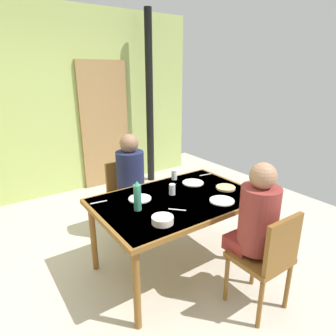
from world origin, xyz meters
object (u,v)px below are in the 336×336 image
Objects in this scene: chair_far_diner at (126,194)px; water_bottle_green_near at (137,197)px; person_near_diner at (257,217)px; serving_bowl_center at (163,220)px; person_far_diner at (131,174)px; chair_near_diner at (268,257)px; dining_table at (177,205)px.

water_bottle_green_near is at bearing 69.59° from chair_far_diner.
person_near_diner is 4.53× the size of serving_bowl_center.
chair_far_diner is 1.61m from person_near_diner.
person_far_diner is 2.97× the size of water_bottle_green_near.
person_far_diner is at bearing 90.00° from chair_far_diner.
person_near_diner is 1.45m from person_far_diner.
water_bottle_green_near is 1.53× the size of serving_bowl_center.
water_bottle_green_near is (-0.31, -0.70, 0.08)m from person_far_diner.
person_far_diner reaches higher than chair_near_diner.
person_near_diner reaches higher than chair_near_diner.
water_bottle_green_near is (-0.31, -0.84, 0.36)m from chair_far_diner.
chair_far_diner is 1.20m from serving_bowl_center.
chair_near_diner reaches higher than serving_bowl_center.
chair_near_diner is 1.00× the size of chair_far_diner.
chair_far_diner is 5.12× the size of serving_bowl_center.
person_near_diner is 0.96m from water_bottle_green_near.
water_bottle_green_near is (-0.65, 0.71, 0.08)m from person_near_diner.
chair_near_diner is at bearing -52.40° from water_bottle_green_near.
person_near_diner is 0.72m from serving_bowl_center.
dining_table is 0.75m from person_near_diner.
person_near_diner is at bearing 102.27° from chair_far_diner.
serving_bowl_center is (-0.26, -1.01, -0.02)m from person_far_diner.
person_far_diner is 1.04m from serving_bowl_center.
chair_near_diner is 0.31m from person_near_diner.
person_near_diner reaches higher than water_bottle_green_near.
person_near_diner is (0.24, -0.71, 0.11)m from dining_table.
person_near_diner is 2.97× the size of water_bottle_green_near.
chair_near_diner is 5.12× the size of serving_bowl_center.
person_far_diner reaches higher than serving_bowl_center.
dining_table is 1.71× the size of chair_near_diner.
dining_table is at bearing 98.08° from person_far_diner.
chair_near_diner reaches higher than dining_table.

